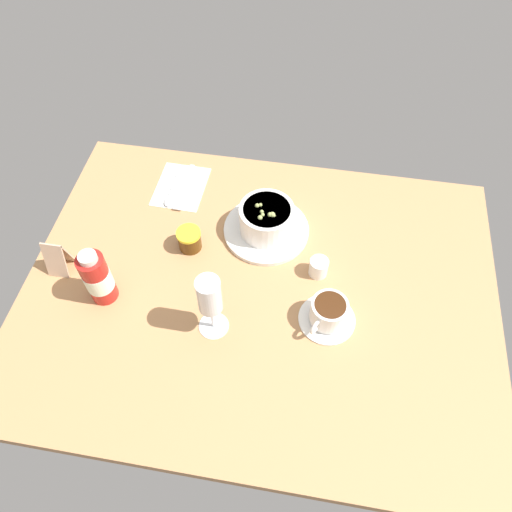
{
  "coord_description": "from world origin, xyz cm",
  "views": [
    {
      "loc": [
        -8.99,
        58.55,
        97.48
      ],
      "look_at": [
        1.72,
        -5.43,
        5.24
      ],
      "focal_mm": 34.19,
      "sensor_mm": 36.0,
      "label": 1
    }
  ],
  "objects_px": {
    "jam_jar": "(189,240)",
    "menu_card": "(57,257)",
    "porridge_bowl": "(266,221)",
    "wine_glass": "(210,298)",
    "sauce_bottle_red": "(98,278)",
    "creamer_jug": "(318,267)",
    "cutlery_setting": "(180,187)",
    "coffee_cup": "(328,313)"
  },
  "relations": [
    {
      "from": "jam_jar",
      "to": "porridge_bowl",
      "type": "bearing_deg",
      "value": -156.44
    },
    {
      "from": "sauce_bottle_red",
      "to": "jam_jar",
      "type": "bearing_deg",
      "value": -133.85
    },
    {
      "from": "creamer_jug",
      "to": "jam_jar",
      "type": "height_order",
      "value": "jam_jar"
    },
    {
      "from": "coffee_cup",
      "to": "creamer_jug",
      "type": "height_order",
      "value": "coffee_cup"
    },
    {
      "from": "cutlery_setting",
      "to": "coffee_cup",
      "type": "height_order",
      "value": "coffee_cup"
    },
    {
      "from": "cutlery_setting",
      "to": "jam_jar",
      "type": "relative_size",
      "value": 2.85
    },
    {
      "from": "coffee_cup",
      "to": "menu_card",
      "type": "distance_m",
      "value": 0.64
    },
    {
      "from": "porridge_bowl",
      "to": "coffee_cup",
      "type": "relative_size",
      "value": 1.68
    },
    {
      "from": "cutlery_setting",
      "to": "coffee_cup",
      "type": "relative_size",
      "value": 1.32
    },
    {
      "from": "porridge_bowl",
      "to": "cutlery_setting",
      "type": "distance_m",
      "value": 0.28
    },
    {
      "from": "porridge_bowl",
      "to": "wine_glass",
      "type": "distance_m",
      "value": 0.3
    },
    {
      "from": "cutlery_setting",
      "to": "menu_card",
      "type": "relative_size",
      "value": 1.78
    },
    {
      "from": "sauce_bottle_red",
      "to": "menu_card",
      "type": "height_order",
      "value": "sauce_bottle_red"
    },
    {
      "from": "porridge_bowl",
      "to": "sauce_bottle_red",
      "type": "bearing_deg",
      "value": 35.88
    },
    {
      "from": "porridge_bowl",
      "to": "menu_card",
      "type": "bearing_deg",
      "value": 22.29
    },
    {
      "from": "porridge_bowl",
      "to": "creamer_jug",
      "type": "relative_size",
      "value": 4.0
    },
    {
      "from": "cutlery_setting",
      "to": "sauce_bottle_red",
      "type": "relative_size",
      "value": 1.08
    },
    {
      "from": "cutlery_setting",
      "to": "wine_glass",
      "type": "height_order",
      "value": "wine_glass"
    },
    {
      "from": "porridge_bowl",
      "to": "coffee_cup",
      "type": "distance_m",
      "value": 0.28
    },
    {
      "from": "cutlery_setting",
      "to": "menu_card",
      "type": "bearing_deg",
      "value": 54.84
    },
    {
      "from": "porridge_bowl",
      "to": "wine_glass",
      "type": "bearing_deg",
      "value": 75.35
    },
    {
      "from": "coffee_cup",
      "to": "sauce_bottle_red",
      "type": "distance_m",
      "value": 0.51
    },
    {
      "from": "menu_card",
      "to": "jam_jar",
      "type": "bearing_deg",
      "value": -158.51
    },
    {
      "from": "creamer_jug",
      "to": "menu_card",
      "type": "height_order",
      "value": "menu_card"
    },
    {
      "from": "porridge_bowl",
      "to": "cutlery_setting",
      "type": "xyz_separation_m",
      "value": [
        0.25,
        -0.11,
        -0.04
      ]
    },
    {
      "from": "wine_glass",
      "to": "sauce_bottle_red",
      "type": "bearing_deg",
      "value": -8.12
    },
    {
      "from": "menu_card",
      "to": "wine_glass",
      "type": "bearing_deg",
      "value": 166.71
    },
    {
      "from": "jam_jar",
      "to": "sauce_bottle_red",
      "type": "bearing_deg",
      "value": 46.15
    },
    {
      "from": "wine_glass",
      "to": "coffee_cup",
      "type": "bearing_deg",
      "value": -167.1
    },
    {
      "from": "creamer_jug",
      "to": "cutlery_setting",
      "type": "bearing_deg",
      "value": -28.42
    },
    {
      "from": "porridge_bowl",
      "to": "jam_jar",
      "type": "xyz_separation_m",
      "value": [
        0.18,
        0.08,
        -0.01
      ]
    },
    {
      "from": "coffee_cup",
      "to": "sauce_bottle_red",
      "type": "bearing_deg",
      "value": 2.07
    },
    {
      "from": "porridge_bowl",
      "to": "wine_glass",
      "type": "relative_size",
      "value": 1.19
    },
    {
      "from": "jam_jar",
      "to": "sauce_bottle_red",
      "type": "relative_size",
      "value": 0.38
    },
    {
      "from": "wine_glass",
      "to": "menu_card",
      "type": "height_order",
      "value": "wine_glass"
    },
    {
      "from": "cutlery_setting",
      "to": "wine_glass",
      "type": "xyz_separation_m",
      "value": [
        -0.18,
        0.39,
        0.12
      ]
    },
    {
      "from": "cutlery_setting",
      "to": "wine_glass",
      "type": "bearing_deg",
      "value": 114.6
    },
    {
      "from": "creamer_jug",
      "to": "coffee_cup",
      "type": "bearing_deg",
      "value": 104.61
    },
    {
      "from": "sauce_bottle_red",
      "to": "menu_card",
      "type": "distance_m",
      "value": 0.14
    },
    {
      "from": "jam_jar",
      "to": "menu_card",
      "type": "distance_m",
      "value": 0.31
    },
    {
      "from": "porridge_bowl",
      "to": "cutlery_setting",
      "type": "height_order",
      "value": "porridge_bowl"
    },
    {
      "from": "porridge_bowl",
      "to": "creamer_jug",
      "type": "xyz_separation_m",
      "value": [
        -0.14,
        0.1,
        -0.02
      ]
    }
  ]
}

